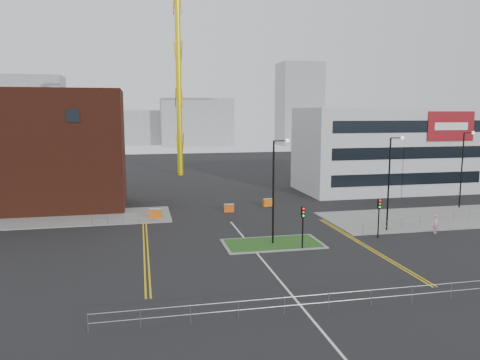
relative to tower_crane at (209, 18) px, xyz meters
name	(u,v)px	position (x,y,z in m)	size (l,w,h in m)	color
ground	(277,277)	(-3.61, -55.25, -27.88)	(200.00, 200.00, 0.00)	black
pavement_left	(37,220)	(-23.61, -33.25, -27.82)	(28.00, 8.00, 0.12)	slate
pavement_right	(435,218)	(18.39, -41.25, -27.82)	(24.00, 10.00, 0.12)	slate
island_kerb	(273,244)	(-1.61, -47.25, -27.84)	(8.60, 4.60, 0.08)	slate
grass_island	(273,243)	(-1.61, -47.25, -27.82)	(8.00, 4.00, 0.12)	#1B4617
brick_building	(17,152)	(-26.58, -27.25, -21.03)	(24.20, 10.07, 14.24)	#4E2013
office_block	(386,149)	(22.40, -23.28, -21.87)	(25.00, 12.20, 12.00)	#B0B2B5
tower_crane	(209,18)	(0.00, 0.00, 0.00)	(52.99, 3.37, 40.56)	yellow
streetlamp_island	(276,183)	(-1.39, -47.25, -22.46)	(1.46, 0.36, 9.18)	black
streetlamp_right_near	(391,176)	(10.61, -45.25, -22.46)	(1.46, 0.36, 9.18)	black
streetlamp_right_far	(464,163)	(24.61, -37.25, -22.46)	(1.46, 0.36, 9.18)	black
traffic_light_island	(303,219)	(0.39, -49.27, -25.31)	(0.28, 0.33, 3.65)	black
traffic_light_right	(379,210)	(8.39, -47.27, -25.31)	(0.28, 0.33, 3.65)	black
railing_front	(307,300)	(-3.61, -61.25, -27.09)	(24.05, 0.05, 1.10)	gray
railing_left	(123,218)	(-14.61, -37.25, -27.13)	(6.05, 0.05, 1.10)	gray
railing_right	(437,217)	(16.89, -43.75, -27.10)	(19.05, 5.05, 1.10)	gray
centre_line	(269,268)	(-3.61, -53.25, -27.87)	(0.15, 30.00, 0.01)	silver
yellow_left_a	(144,245)	(-12.61, -45.25, -27.87)	(0.12, 24.00, 0.01)	gold
yellow_left_b	(147,245)	(-12.31, -45.25, -27.87)	(0.12, 24.00, 0.01)	gold
yellow_right_a	(363,245)	(5.89, -49.25, -27.87)	(0.12, 20.00, 0.01)	gold
yellow_right_b	(366,245)	(6.19, -49.25, -27.87)	(0.12, 20.00, 0.01)	gold
skyline_a	(33,113)	(-43.61, 64.75, -16.88)	(18.00, 12.00, 22.00)	gray
skyline_b	(196,122)	(6.39, 74.75, -19.88)	(24.00, 12.00, 16.00)	gray
skyline_c	(299,104)	(41.39, 69.75, -13.88)	(14.00, 12.00, 28.00)	gray
skyline_d	(143,127)	(-11.61, 84.75, -21.88)	(30.00, 12.00, 12.00)	gray
pedestrian	(436,224)	(14.52, -46.95, -26.98)	(0.66, 0.43, 1.80)	pink
barrier_left	(155,214)	(-11.32, -35.37, -27.26)	(1.42, 0.76, 1.14)	#DB5D0C
barrier_mid	(229,208)	(-2.88, -33.53, -27.36)	(1.16, 0.49, 0.95)	#E2520C
barrier_right	(267,202)	(2.33, -31.25, -27.36)	(1.19, 0.67, 0.95)	orange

